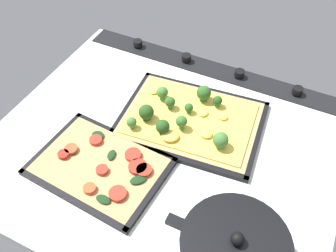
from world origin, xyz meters
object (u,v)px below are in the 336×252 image
broccoli_pizza (188,118)px  veggie_pizza_back (102,166)px  baking_tray_front (191,122)px  baking_tray_back (100,167)px

broccoli_pizza → veggie_pizza_back: broccoli_pizza is taller
broccoli_pizza → veggie_pizza_back: 24.61cm
broccoli_pizza → veggie_pizza_back: (11.94, 21.51, -0.76)cm
baking_tray_front → veggie_pizza_back: (12.47, 22.01, 0.78)cm
baking_tray_front → broccoli_pizza: 1.70cm
broccoli_pizza → baking_tray_back: bearing=59.9°
baking_tray_front → baking_tray_back: 25.74cm
baking_tray_back → veggie_pizza_back: (-0.61, -0.16, 0.76)cm
baking_tray_back → veggie_pizza_back: veggie_pizza_back is taller
baking_tray_front → broccoli_pizza: broccoli_pizza is taller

